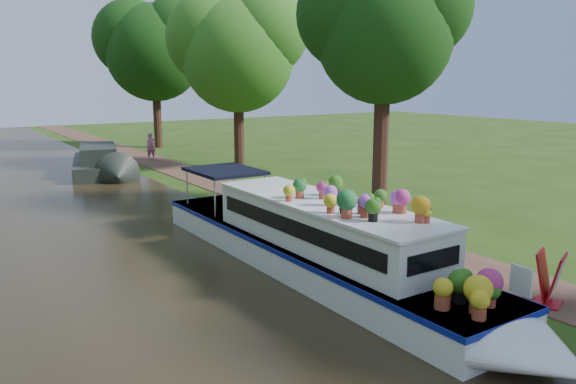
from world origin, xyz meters
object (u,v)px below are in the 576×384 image
Objects in this scene: plant_boat at (324,243)px; sandwich_board at (550,281)px; second_boat at (98,162)px; pedestrian_pink at (151,146)px.

plant_boat reaches higher than sandwich_board.
second_boat is 7.00× the size of sandwich_board.
plant_boat is 1.71× the size of second_boat.
second_boat is (-0.42, 18.40, -0.26)m from plant_boat.
plant_boat is at bearing 104.14° from sandwich_board.
plant_boat reaches higher than second_boat.
pedestrian_pink reaches higher than sandwich_board.
plant_boat is 8.48× the size of pedestrian_pink.
second_boat reaches higher than sandwich_board.
sandwich_board is at bearing -67.23° from second_boat.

